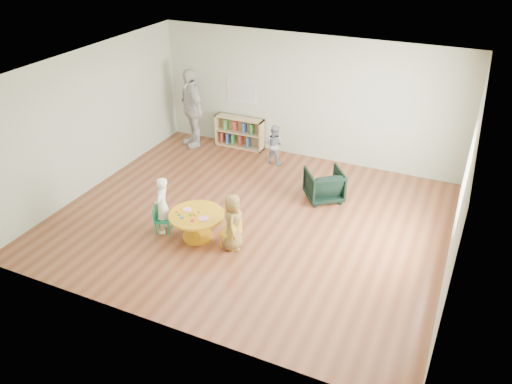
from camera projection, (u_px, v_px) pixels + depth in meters
room at (251, 124)px, 8.42m from camera, size 7.10×7.00×2.80m
activity_table at (197, 221)px, 8.67m from camera, size 0.96×0.96×0.52m
kid_chair_left at (161, 218)px, 8.85m from camera, size 0.37×0.37×0.54m
kid_chair_right at (232, 233)px, 8.43m from camera, size 0.33×0.33×0.54m
bookshelf at (240, 132)px, 12.02m from camera, size 1.20×0.30×0.75m
alphabet_poster at (242, 91)px, 11.63m from camera, size 0.74×0.01×0.54m
armchair at (324, 185)px, 9.83m from camera, size 0.96×0.96×0.63m
child_left at (162, 205)px, 8.74m from camera, size 0.34×0.44×1.07m
child_right at (233, 222)px, 8.31m from camera, size 0.46×0.58×1.03m
toddler at (274, 144)px, 11.16m from camera, size 0.48×0.39×0.92m
adult_caretaker at (191, 108)px, 11.82m from camera, size 1.16×1.03×1.89m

